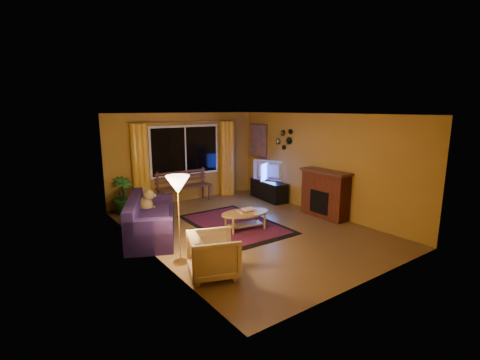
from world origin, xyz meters
TOP-DOWN VIEW (x-y plane):
  - floor at (0.00, 0.00)m, footprint 4.50×6.00m
  - ceiling at (0.00, 0.00)m, footprint 4.50×6.00m
  - wall_back at (0.00, 3.01)m, footprint 4.50×0.02m
  - wall_left at (-2.26, 0.00)m, footprint 0.02×6.00m
  - wall_right at (2.26, 0.00)m, footprint 0.02×6.00m
  - window at (0.00, 2.94)m, footprint 2.00×0.02m
  - curtain_rod at (0.00, 2.90)m, footprint 3.20×0.03m
  - curtain_left at (-1.35, 2.88)m, footprint 0.36×0.36m
  - curtain_right at (1.35, 2.88)m, footprint 0.36×0.36m
  - bench at (-0.18, 2.75)m, footprint 1.56×0.46m
  - potted_plant at (-1.88, 2.75)m, footprint 0.66×0.66m
  - sofa at (-1.91, 0.77)m, footprint 1.66×2.23m
  - dog at (-1.86, 1.23)m, footprint 0.35×0.48m
  - armchair at (-1.77, -1.46)m, footprint 0.91×0.94m
  - floor_lamp at (-2.00, -0.73)m, footprint 0.30×0.30m
  - rug at (-0.08, 0.38)m, footprint 1.71×2.67m
  - coffee_table at (-0.10, -0.03)m, footprint 1.27×1.27m
  - tv_console at (2.00, 1.66)m, footprint 0.58×1.37m
  - television at (2.00, 1.66)m, footprint 0.63×0.96m
  - fireplace at (2.05, -0.40)m, footprint 0.40×1.20m
  - mirror_cluster at (2.21, 1.30)m, footprint 0.06×0.60m
  - painting at (2.22, 2.45)m, footprint 0.04×0.76m

SIDE VIEW (x-z plane):
  - floor at x=0.00m, z-range -0.02..0.00m
  - rug at x=-0.08m, z-range 0.00..0.02m
  - coffee_table at x=-0.10m, z-range 0.00..0.40m
  - bench at x=-0.18m, z-range 0.00..0.47m
  - tv_console at x=2.00m, z-range 0.00..0.55m
  - armchair at x=-1.77m, z-range 0.00..0.77m
  - sofa at x=-1.91m, z-range 0.00..0.83m
  - potted_plant at x=-1.88m, z-range 0.00..0.93m
  - fireplace at x=2.05m, z-range 0.00..1.10m
  - dog at x=-1.86m, z-range 0.41..0.93m
  - floor_lamp at x=-2.00m, z-range 0.00..1.54m
  - television at x=2.00m, z-range 0.55..1.15m
  - curtain_left at x=-1.35m, z-range 0.00..2.24m
  - curtain_right at x=1.35m, z-range 0.00..2.24m
  - wall_back at x=0.00m, z-range 0.00..2.50m
  - wall_left at x=-2.26m, z-range 0.00..2.50m
  - wall_right at x=2.26m, z-range 0.00..2.50m
  - window at x=0.00m, z-range 0.80..2.10m
  - painting at x=2.22m, z-range 1.17..2.13m
  - mirror_cluster at x=2.21m, z-range 1.52..2.08m
  - curtain_rod at x=0.00m, z-range 2.23..2.27m
  - ceiling at x=0.00m, z-range 2.50..2.52m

